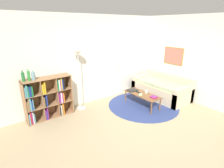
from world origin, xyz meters
The scene contains 16 objects.
ground_plane centered at (0.00, 0.00, 0.00)m, with size 14.00×14.00×0.00m, color tan.
wall_back centered at (0.02, 2.32, 1.29)m, with size 7.62×0.11×2.60m.
wall_right centered at (2.34, 1.15, 1.30)m, with size 0.08×5.29×2.60m.
rug centered at (0.90, 1.09, 0.00)m, with size 2.09×2.09×0.01m.
bookshelf centered at (-1.60, 2.11, 0.54)m, with size 1.17×0.34×1.08m.
floor_lamp centered at (-0.68, 2.05, 1.33)m, with size 0.27×0.27×1.66m.
couch centered at (1.89, 1.19, 0.28)m, with size 0.93×1.81×0.74m.
coffee_table centered at (0.84, 1.10, 0.35)m, with size 0.45×1.12×0.38m.
laptop centered at (0.80, 1.47, 0.39)m, with size 0.33×0.27×0.02m.
bowl centered at (0.71, 1.04, 0.41)m, with size 0.10×0.10×0.04m.
book_stack_on_table centered at (0.87, 0.70, 0.41)m, with size 0.16×0.18×0.04m.
cup centered at (0.98, 1.07, 0.42)m, with size 0.08×0.08×0.08m.
remote centered at (0.82, 1.25, 0.39)m, with size 0.05×0.16×0.02m.
bottle_left centered at (-2.06, 2.12, 1.18)m, with size 0.07×0.07×0.26m.
bottle_middle centered at (-1.94, 2.09, 1.19)m, with size 0.06×0.06×0.28m.
bottle_right centered at (-1.85, 2.08, 1.17)m, with size 0.08×0.08×0.23m.
Camera 1 is at (-2.75, -2.15, 2.31)m, focal length 28.00 mm.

